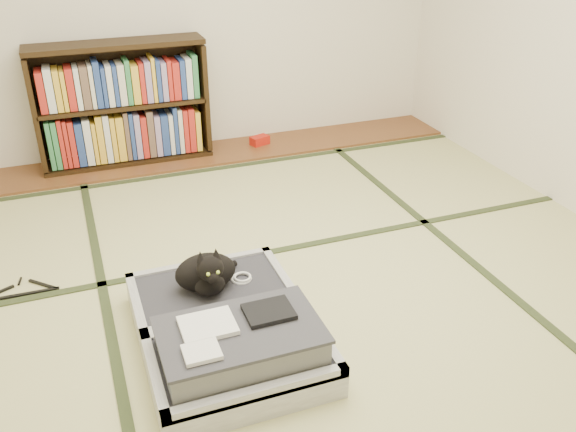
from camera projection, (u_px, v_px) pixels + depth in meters
name	position (u px, v px, depth m)	size (l,w,h in m)	color
floor	(302.00, 288.00, 3.25)	(4.50, 4.50, 0.00)	#C0BC80
wood_strip	(210.00, 153.00, 4.90)	(4.00, 0.50, 0.02)	brown
red_item	(260.00, 140.00, 5.04)	(0.15, 0.09, 0.07)	red
room_shell	(306.00, 1.00, 2.57)	(4.50, 4.50, 4.50)	white
tatami_borders	(272.00, 243.00, 3.66)	(4.00, 4.50, 0.01)	#2D381E
bookcase	(123.00, 106.00, 4.56)	(1.26, 0.29, 0.92)	black
suitcase	(228.00, 332.00, 2.76)	(0.77, 1.02, 0.30)	silver
cat	(207.00, 273.00, 2.92)	(0.34, 0.34, 0.28)	black
cable_coil	(242.00, 278.00, 3.05)	(0.11, 0.11, 0.03)	white
hanger	(20.00, 292.00, 3.20)	(0.41, 0.19, 0.01)	black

